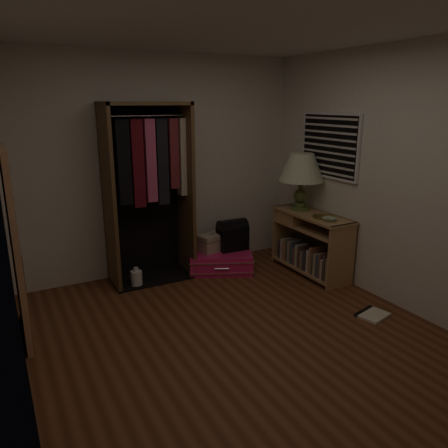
{
  "coord_description": "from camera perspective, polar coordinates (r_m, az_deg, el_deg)",
  "views": [
    {
      "loc": [
        -1.8,
        -2.96,
        2.05
      ],
      "look_at": [
        0.3,
        0.95,
        0.8
      ],
      "focal_mm": 35.0,
      "sensor_mm": 36.0,
      "label": 1
    }
  ],
  "objects": [
    {
      "name": "console_bookshelf",
      "position": [
        5.47,
        11.04,
        -2.21
      ],
      "size": [
        0.42,
        1.12,
        0.75
      ],
      "color": "#A57C50",
      "rests_on": "ground"
    },
    {
      "name": "black_bag",
      "position": [
        5.5,
        1.11,
        -1.3
      ],
      "size": [
        0.37,
        0.25,
        0.39
      ],
      "rotation": [
        0.0,
        0.0,
        -0.04
      ],
      "color": "black",
      "rests_on": "pink_suitcase"
    },
    {
      "name": "ceramic_bowl",
      "position": [
        5.06,
        13.59,
        0.59
      ],
      "size": [
        0.15,
        0.15,
        0.04
      ],
      "primitive_type": "imported",
      "rotation": [
        0.0,
        0.0,
        0.04
      ],
      "color": "#9DBDA2",
      "rests_on": "console_bookshelf"
    },
    {
      "name": "floor_book",
      "position": [
        4.66,
        18.66,
        -11.1
      ],
      "size": [
        0.34,
        0.3,
        0.03
      ],
      "rotation": [
        0.0,
        0.0,
        0.24
      ],
      "color": "beige",
      "rests_on": "ground"
    },
    {
      "name": "open_wardrobe",
      "position": [
        5.06,
        -9.69,
        5.98
      ],
      "size": [
        0.97,
        0.5,
        2.05
      ],
      "color": "brown",
      "rests_on": "ground"
    },
    {
      "name": "table_lamp",
      "position": [
        5.44,
        10.11,
        7.13
      ],
      "size": [
        0.67,
        0.67,
        0.7
      ],
      "rotation": [
        0.0,
        0.0,
        -0.23
      ],
      "color": "#495A2B",
      "rests_on": "console_bookshelf"
    },
    {
      "name": "brass_tray",
      "position": [
        5.2,
        12.93,
        0.92
      ],
      "size": [
        0.26,
        0.26,
        0.02
      ],
      "rotation": [
        0.0,
        0.0,
        -0.01
      ],
      "color": "olive",
      "rests_on": "console_bookshelf"
    },
    {
      "name": "floor_mirror",
      "position": [
        4.14,
        -25.61,
        -2.73
      ],
      "size": [
        0.06,
        0.8,
        1.7
      ],
      "color": "#B17C56",
      "rests_on": "ground"
    },
    {
      "name": "room_walls",
      "position": [
        3.59,
        3.72,
        6.86
      ],
      "size": [
        3.52,
        4.02,
        2.6
      ],
      "color": "beige",
      "rests_on": "ground"
    },
    {
      "name": "white_jug",
      "position": [
        5.13,
        -11.36,
        -6.96
      ],
      "size": [
        0.17,
        0.17,
        0.23
      ],
      "rotation": [
        0.0,
        0.0,
        -0.34
      ],
      "color": "silver",
      "rests_on": "ground"
    },
    {
      "name": "ground",
      "position": [
        4.03,
        2.73,
        -14.9
      ],
      "size": [
        4.0,
        4.0,
        0.0
      ],
      "primitive_type": "plane",
      "color": "#582D19",
      "rests_on": "ground"
    },
    {
      "name": "pink_suitcase",
      "position": [
        5.51,
        -0.44,
        -4.8
      ],
      "size": [
        0.95,
        0.84,
        0.24
      ],
      "rotation": [
        0.0,
        0.0,
        -0.43
      ],
      "color": "#D91A5E",
      "rests_on": "ground"
    },
    {
      "name": "train_case",
      "position": [
        5.46,
        -1.67,
        -2.46
      ],
      "size": [
        0.36,
        0.29,
        0.23
      ],
      "rotation": [
        0.0,
        0.0,
        0.24
      ],
      "color": "tan",
      "rests_on": "pink_suitcase"
    }
  ]
}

